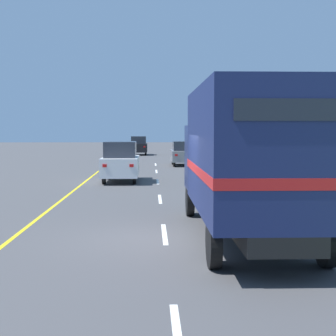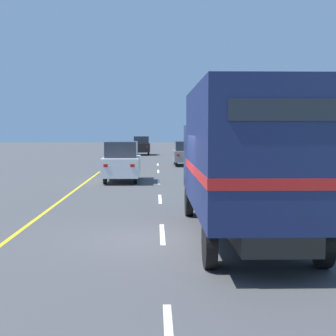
{
  "view_description": "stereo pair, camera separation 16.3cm",
  "coord_description": "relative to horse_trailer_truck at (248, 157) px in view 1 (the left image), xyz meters",
  "views": [
    {
      "loc": [
        -0.33,
        -12.25,
        2.62
      ],
      "look_at": [
        0.3,
        7.0,
        1.2
      ],
      "focal_mm": 55.0,
      "sensor_mm": 36.0,
      "label": 1
    },
    {
      "loc": [
        -0.17,
        -12.26,
        2.62
      ],
      "look_at": [
        0.3,
        7.0,
        1.2
      ],
      "focal_mm": 55.0,
      "sensor_mm": 36.0,
      "label": 2
    }
  ],
  "objects": [
    {
      "name": "centre_dash_near",
      "position": [
        -1.93,
        0.87,
        -1.98
      ],
      "size": [
        0.12,
        2.6,
        0.01
      ],
      "primitive_type": "cube",
      "color": "white",
      "rests_on": "ground"
    },
    {
      "name": "centre_dash_farthest",
      "position": [
        -1.93,
        27.27,
        -1.98
      ],
      "size": [
        0.12,
        2.6,
        0.01
      ],
      "primitive_type": "cube",
      "color": "white",
      "rests_on": "ground"
    },
    {
      "name": "centre_dash_mid_a",
      "position": [
        -1.93,
        7.47,
        -1.98
      ],
      "size": [
        0.12,
        2.6,
        0.01
      ],
      "primitive_type": "cube",
      "color": "white",
      "rests_on": "ground"
    },
    {
      "name": "lead_car_white",
      "position": [
        -3.82,
        14.23,
        -0.96
      ],
      "size": [
        1.8,
        4.24,
        2.05
      ],
      "color": "black",
      "rests_on": "ground"
    },
    {
      "name": "roadside_tree_mid",
      "position": [
        8.11,
        20.68,
        1.17
      ],
      "size": [
        2.87,
        2.87,
        4.62
      ],
      "color": "brown",
      "rests_on": "ground"
    },
    {
      "name": "centre_dash_far",
      "position": [
        -1.93,
        20.67,
        -1.98
      ],
      "size": [
        0.12,
        2.6,
        0.01
      ],
      "primitive_type": "cube",
      "color": "white",
      "rests_on": "ground"
    },
    {
      "name": "horse_trailer_truck",
      "position": [
        0.0,
        0.0,
        0.0
      ],
      "size": [
        2.53,
        8.08,
        3.55
      ],
      "color": "black",
      "rests_on": "ground"
    },
    {
      "name": "ground_plane",
      "position": [
        -1.93,
        0.28,
        -1.98
      ],
      "size": [
        200.0,
        200.0,
        0.0
      ],
      "primitive_type": "plane",
      "color": "#444447"
    },
    {
      "name": "lead_car_black_ahead",
      "position": [
        -3.58,
        42.68,
        -0.99
      ],
      "size": [
        1.8,
        4.13,
        1.98
      ],
      "color": "black",
      "rests_on": "ground"
    },
    {
      "name": "highway_sign",
      "position": [
        3.79,
        8.65,
        -0.43
      ],
      "size": [
        1.98,
        0.09,
        2.64
      ],
      "color": "#9E9EA3",
      "rests_on": "ground"
    },
    {
      "name": "edge_line_yellow",
      "position": [
        -5.63,
        17.88,
        -1.98
      ],
      "size": [
        0.12,
        69.7,
        0.01
      ],
      "primitive_type": "cube",
      "color": "yellow",
      "rests_on": "ground"
    },
    {
      "name": "lead_car_grey_ahead",
      "position": [
        0.13,
        26.11,
        -1.06
      ],
      "size": [
        1.8,
        4.05,
        1.81
      ],
      "color": "black",
      "rests_on": "ground"
    },
    {
      "name": "centre_dash_mid_b",
      "position": [
        -1.93,
        14.07,
        -1.98
      ],
      "size": [
        0.12,
        2.6,
        0.01
      ],
      "primitive_type": "cube",
      "color": "white",
      "rests_on": "ground"
    }
  ]
}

